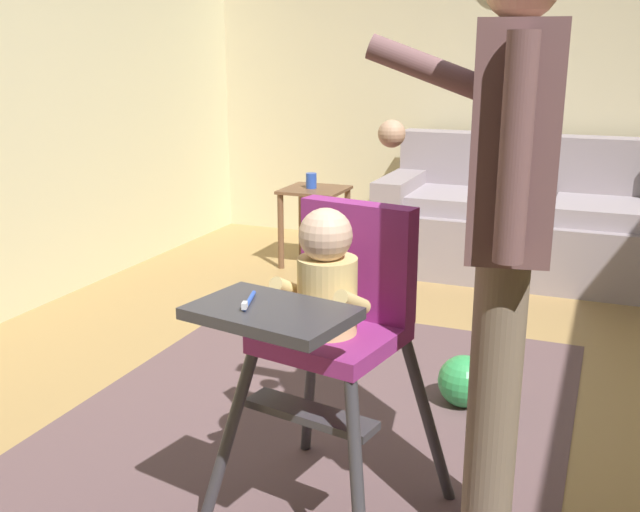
{
  "coord_description": "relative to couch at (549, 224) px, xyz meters",
  "views": [
    {
      "loc": [
        0.76,
        -2.37,
        1.38
      ],
      "look_at": [
        -0.01,
        -0.48,
        0.81
      ],
      "focal_mm": 40.84,
      "sensor_mm": 36.0,
      "label": 1
    }
  ],
  "objects": [
    {
      "name": "adult_standing",
      "position": [
        0.09,
        -2.84,
        0.6
      ],
      "size": [
        0.57,
        0.5,
        1.64
      ],
      "rotation": [
        0.0,
        0.0,
        -2.97
      ],
      "color": "#746352",
      "rests_on": "ground"
    },
    {
      "name": "couch",
      "position": [
        0.0,
        0.0,
        0.0
      ],
      "size": [
        2.09,
        0.86,
        0.86
      ],
      "rotation": [
        0.0,
        0.0,
        -1.57
      ],
      "color": "gray",
      "rests_on": "ground"
    },
    {
      "name": "area_rug",
      "position": [
        -0.64,
        -2.33,
        -0.33
      ],
      "size": [
        1.87,
        2.22,
        0.01
      ],
      "primitive_type": "cube",
      "color": "brown",
      "rests_on": "ground"
    },
    {
      "name": "side_table",
      "position": [
        -1.47,
        -0.37,
        0.05
      ],
      "size": [
        0.4,
        0.4,
        0.52
      ],
      "color": "brown",
      "rests_on": "ground"
    },
    {
      "name": "sippy_cup",
      "position": [
        -1.49,
        -0.37,
        0.24
      ],
      "size": [
        0.07,
        0.07,
        0.1
      ],
      "primitive_type": "cylinder",
      "color": "#284CB7",
      "rests_on": "side_table"
    },
    {
      "name": "ground",
      "position": [
        -0.42,
        -2.37,
        -0.38
      ],
      "size": [
        5.94,
        7.33,
        0.1
      ],
      "primitive_type": "cube",
      "color": "#A17E4A"
    },
    {
      "name": "wall_far",
      "position": [
        -0.42,
        0.52,
        0.96
      ],
      "size": [
        5.14,
        0.06,
        2.59
      ],
      "primitive_type": "cube",
      "color": "beige",
      "rests_on": "ground"
    },
    {
      "name": "toy_ball",
      "position": [
        -0.13,
        -2.04,
        -0.23
      ],
      "size": [
        0.21,
        0.21,
        0.21
      ],
      "primitive_type": "sphere",
      "color": "green",
      "rests_on": "ground"
    },
    {
      "name": "high_chair",
      "position": [
        -0.37,
        -2.91,
        0.35
      ],
      "size": [
        0.7,
        0.8,
        0.98
      ],
      "rotation": [
        0.0,
        0.0,
        -1.76
      ],
      "color": "#37353B",
      "rests_on": "ground"
    }
  ]
}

